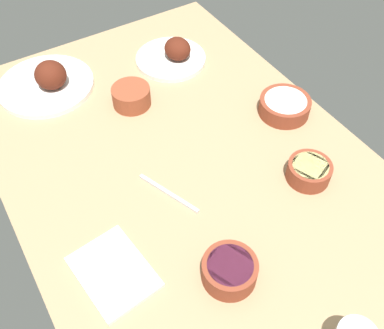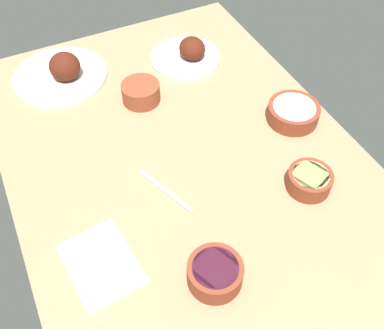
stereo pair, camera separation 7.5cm
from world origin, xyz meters
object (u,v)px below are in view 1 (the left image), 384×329
object	(u,v)px
plate_far_side	(48,82)
spoon_loose	(169,193)
folded_napkin	(114,272)
plate_near_viewer	(173,55)
bowl_onions	(230,270)
bowl_pasta	(131,96)
bowl_potatoes	(309,171)
bowl_cream	(285,106)

from	to	relation	value
plate_far_side	spoon_loose	size ratio (longest dim) A/B	1.57
plate_far_side	folded_napkin	world-z (taller)	plate_far_side
plate_near_viewer	spoon_loose	xyz separation A→B (cm)	(-46.17, 28.23, -1.90)
plate_far_side	bowl_onions	xyz separation A→B (cm)	(-80.50, -11.07, 0.47)
bowl_pasta	spoon_loose	world-z (taller)	bowl_pasta
bowl_potatoes	bowl_pasta	world-z (taller)	bowl_pasta
plate_far_side	bowl_potatoes	world-z (taller)	plate_far_side
bowl_potatoes	spoon_loose	bearing A→B (deg)	66.85
bowl_potatoes	bowl_cream	distance (cm)	24.45
bowl_pasta	folded_napkin	distance (cm)	54.81
bowl_pasta	folded_napkin	world-z (taller)	bowl_pasta
bowl_potatoes	bowl_cream	world-z (taller)	same
bowl_onions	folded_napkin	size ratio (longest dim) A/B	0.64
plate_near_viewer	bowl_pasta	distance (cm)	23.84
plate_near_viewer	bowl_pasta	world-z (taller)	plate_near_viewer
plate_far_side	folded_napkin	bearing A→B (deg)	171.71
bowl_cream	plate_far_side	bearing A→B (deg)	49.45
bowl_potatoes	bowl_cream	size ratio (longest dim) A/B	0.76
spoon_loose	plate_far_side	bearing A→B (deg)	170.29
folded_napkin	bowl_cream	bearing A→B (deg)	-72.22
bowl_potatoes	bowl_pasta	distance (cm)	54.91
bowl_potatoes	bowl_onions	size ratio (longest dim) A/B	0.93
plate_far_side	bowl_pasta	distance (cm)	27.03
bowl_cream	plate_near_viewer	bearing A→B (deg)	21.37
plate_near_viewer	bowl_cream	bearing A→B (deg)	-158.63
bowl_cream	spoon_loose	xyz separation A→B (cm)	(-8.14, 43.11, -2.25)
plate_near_viewer	bowl_cream	world-z (taller)	plate_near_viewer
folded_napkin	plate_far_side	bearing A→B (deg)	-8.29
plate_far_side	bowl_potatoes	xyz separation A→B (cm)	(-68.47, -43.80, 0.20)
bowl_cream	spoon_loose	bearing A→B (deg)	100.70
plate_near_viewer	folded_napkin	distance (cm)	76.31
plate_far_side	bowl_cream	size ratio (longest dim) A/B	1.98
plate_near_viewer	folded_napkin	world-z (taller)	plate_near_viewer
plate_near_viewer	bowl_pasta	bearing A→B (deg)	118.93
plate_far_side	folded_napkin	distance (cm)	67.51
bowl_potatoes	plate_near_viewer	bearing A→B (deg)	4.34
bowl_onions	bowl_potatoes	bearing A→B (deg)	-69.83
bowl_cream	folded_napkin	xyz separation A→B (cm)	(-20.48, 63.85, -2.05)
spoon_loose	folded_napkin	bearing A→B (deg)	-80.39
spoon_loose	bowl_onions	bearing A→B (deg)	-20.99
folded_napkin	plate_near_viewer	bearing A→B (deg)	-39.93
plate_far_side	spoon_loose	bearing A→B (deg)	-168.57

